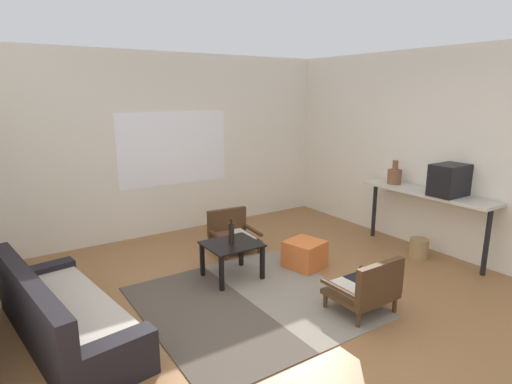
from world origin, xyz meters
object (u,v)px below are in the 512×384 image
wicker_basket (419,248)px  ottoman_orange (305,254)px  armchair_striped_foreground (367,288)px  clay_vase (394,176)px  couch (61,317)px  coffee_table (232,250)px  glass_bottle (231,233)px  crt_television (449,180)px  armchair_by_window (232,233)px  console_shelf (426,198)px

wicker_basket → ottoman_orange: bearing=157.7°
armchair_striped_foreground → clay_vase: size_ratio=1.80×
ottoman_orange → couch: bearing=-179.4°
couch → coffee_table: couch is taller
glass_bottle → crt_television: bearing=-22.0°
couch → wicker_basket: couch is taller
armchair_by_window → crt_television: crt_television is taller
couch → crt_television: size_ratio=4.46×
coffee_table → clay_vase: (2.53, -0.22, 0.64)m
coffee_table → wicker_basket: (2.36, -0.82, -0.22)m
armchair_striped_foreground → console_shelf: (1.85, 0.68, 0.51)m
coffee_table → console_shelf: 2.68m
couch → coffee_table: size_ratio=3.32×
armchair_by_window → armchair_striped_foreground: size_ratio=1.05×
console_shelf → crt_television: (-0.00, -0.29, 0.29)m
couch → armchair_striped_foreground: (2.57, -1.16, 0.06)m
ottoman_orange → clay_vase: (1.63, 0.02, 0.81)m
crt_television → glass_bottle: crt_television is taller
coffee_table → armchair_striped_foreground: bearing=-64.3°
armchair_by_window → glass_bottle: bearing=-120.8°
armchair_by_window → coffee_table: bearing=-120.6°
armchair_striped_foreground → console_shelf: console_shelf is taller
ottoman_orange → console_shelf: size_ratio=0.23×
glass_bottle → wicker_basket: bearing=-19.0°
armchair_striped_foreground → crt_television: size_ratio=1.31×
couch → armchair_striped_foreground: bearing=-24.4°
armchair_striped_foreground → couch: bearing=155.6°
wicker_basket → glass_bottle: bearing=161.0°
clay_vase → wicker_basket: size_ratio=1.30×
glass_bottle → console_shelf: bearing=-16.1°
glass_bottle → clay_vase: bearing=-4.6°
armchair_striped_foreground → clay_vase: (1.85, 1.21, 0.71)m
coffee_table → armchair_striped_foreground: armchair_striped_foreground is taller
crt_television → wicker_basket: size_ratio=1.78×
ottoman_orange → glass_bottle: bearing=166.5°
wicker_basket → couch: bearing=172.4°
armchair_striped_foreground → clay_vase: clay_vase is taller
wicker_basket → clay_vase: bearing=73.7°
armchair_striped_foreground → ottoman_orange: armchair_striped_foreground is taller
coffee_table → ottoman_orange: (0.91, -0.23, -0.18)m
armchair_striped_foreground → clay_vase: 2.32m
couch → ottoman_orange: bearing=0.6°
console_shelf → armchair_striped_foreground: bearing=-159.8°
ottoman_orange → crt_television: 2.02m
couch → console_shelf: (4.42, -0.48, 0.56)m
crt_television → glass_bottle: size_ratio=1.50×
couch → clay_vase: size_ratio=6.12×
ottoman_orange → clay_vase: bearing=0.6°
armchair_by_window → ottoman_orange: size_ratio=1.49×
clay_vase → wicker_basket: 1.06m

